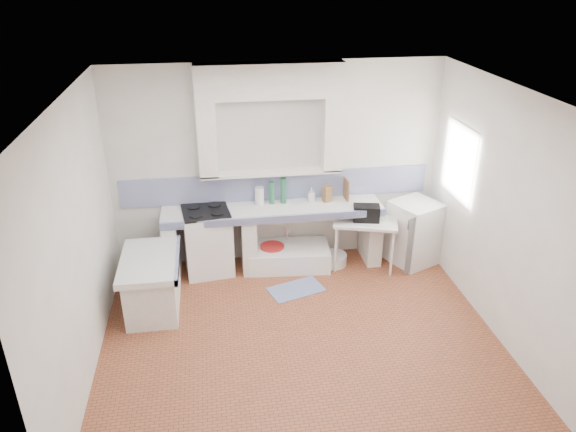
{
  "coord_description": "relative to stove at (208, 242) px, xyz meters",
  "views": [
    {
      "loc": [
        -0.89,
        -4.93,
        3.95
      ],
      "look_at": [
        0.0,
        1.0,
        1.1
      ],
      "focal_mm": 33.74,
      "sensor_mm": 36.0,
      "label": 1
    }
  ],
  "objects": [
    {
      "name": "water_bottle_a",
      "position": [
        0.99,
        0.14,
        -0.3
      ],
      "size": [
        0.08,
        0.08,
        0.29
      ],
      "primitive_type": "cylinder",
      "rotation": [
        0.0,
        0.0,
        -0.03
      ],
      "color": "silver",
      "rests_on": "ground"
    },
    {
      "name": "water_bottle_b",
      "position": [
        1.14,
        0.14,
        -0.31
      ],
      "size": [
        0.08,
        0.08,
        0.27
      ],
      "primitive_type": "cylinder",
      "rotation": [
        0.0,
        0.0,
        -0.14
      ],
      "color": "silver",
      "rests_on": "ground"
    },
    {
      "name": "rug",
      "position": [
        1.12,
        -0.69,
        -0.44
      ],
      "size": [
        0.79,
        0.6,
        0.01
      ],
      "primitive_type": "cube",
      "rotation": [
        0.0,
        0.0,
        0.31
      ],
      "color": "#2C3F99",
      "rests_on": "ground"
    },
    {
      "name": "backsplash",
      "position": [
        1.01,
        0.27,
        0.65
      ],
      "size": [
        4.27,
        0.03,
        0.4
      ],
      "primitive_type": "cube",
      "color": "navy",
      "rests_on": "ground"
    },
    {
      "name": "green_bottle_a",
      "position": [
        0.91,
        0.14,
        0.61
      ],
      "size": [
        0.08,
        0.08,
        0.32
      ],
      "primitive_type": "cylinder",
      "rotation": [
        0.0,
        0.0,
        0.19
      ],
      "color": "#266C42",
      "rests_on": "counter_slab"
    },
    {
      "name": "floor",
      "position": [
        1.01,
        -1.71,
        -0.45
      ],
      "size": [
        4.5,
        4.5,
        0.0
      ],
      "primitive_type": "plane",
      "color": "#984D2F",
      "rests_on": "ground"
    },
    {
      "name": "wall_right",
      "position": [
        3.26,
        -1.71,
        0.95
      ],
      "size": [
        0.0,
        4.5,
        4.5
      ],
      "primitive_type": "plane",
      "rotation": [
        1.57,
        0.0,
        -1.57
      ],
      "color": "white",
      "rests_on": "ground"
    },
    {
      "name": "counter_pier_right",
      "position": [
        2.31,
        -0.01,
        -0.04
      ],
      "size": [
        0.2,
        0.55,
        0.82
      ],
      "primitive_type": "cube",
      "color": "white",
      "rests_on": "ground"
    },
    {
      "name": "knife_block",
      "position": [
        1.68,
        0.1,
        0.57
      ],
      "size": [
        0.14,
        0.13,
        0.23
      ],
      "primitive_type": "cube",
      "rotation": [
        0.0,
        0.0,
        0.41
      ],
      "color": "brown",
      "rests_on": "counter_slab"
    },
    {
      "name": "wall_back",
      "position": [
        1.01,
        0.29,
        0.95
      ],
      "size": [
        4.5,
        0.0,
        4.5
      ],
      "primitive_type": "plane",
      "rotation": [
        1.57,
        0.0,
        0.0
      ],
      "color": "white",
      "rests_on": "ground"
    },
    {
      "name": "black_bag",
      "position": [
        2.16,
        -0.21,
        0.38
      ],
      "size": [
        0.39,
        0.27,
        0.22
      ],
      "primitive_type": "cube",
      "rotation": [
        0.0,
        0.0,
        -0.2
      ],
      "color": "black",
      "rests_on": "side_table"
    },
    {
      "name": "side_table",
      "position": [
        2.16,
        -0.23,
        -0.09
      ],
      "size": [
        0.96,
        0.7,
        0.04
      ],
      "primitive_type": "cube",
      "rotation": [
        0.0,
        0.0,
        -0.29
      ],
      "color": "white",
      "rests_on": "ground"
    },
    {
      "name": "counter_pier_mid",
      "position": [
        0.56,
        -0.01,
        -0.04
      ],
      "size": [
        0.2,
        0.55,
        0.82
      ],
      "primitive_type": "cube",
      "color": "white",
      "rests_on": "ground"
    },
    {
      "name": "paper_towel",
      "position": [
        0.74,
        0.14,
        0.58
      ],
      "size": [
        0.15,
        0.15,
        0.25
      ],
      "primitive_type": "cylinder",
      "rotation": [
        0.0,
        0.0,
        -0.28
      ],
      "color": "white",
      "rests_on": "counter_slab"
    },
    {
      "name": "fridge",
      "position": [
        2.9,
        -0.17,
        0.01
      ],
      "size": [
        0.78,
        0.78,
        0.91
      ],
      "primitive_type": "cube",
      "rotation": [
        0.0,
        0.0,
        0.43
      ],
      "color": "white",
      "rests_on": "ground"
    },
    {
      "name": "green_bottle_b",
      "position": [
        1.07,
        0.14,
        0.64
      ],
      "size": [
        0.1,
        0.1,
        0.36
      ],
      "primitive_type": "cylinder",
      "rotation": [
        0.0,
        0.0,
        0.32
      ],
      "color": "#266C42",
      "rests_on": "counter_slab"
    },
    {
      "name": "wall_left",
      "position": [
        -1.24,
        -1.71,
        0.95
      ],
      "size": [
        0.0,
        4.5,
        4.5
      ],
      "primitive_type": "plane",
      "rotation": [
        1.57,
        0.0,
        1.57
      ],
      "color": "white",
      "rests_on": "ground"
    },
    {
      "name": "bucket_blue",
      "position": [
        1.55,
        -0.13,
        -0.31
      ],
      "size": [
        0.36,
        0.36,
        0.28
      ],
      "primitive_type": "cylinder",
      "rotation": [
        0.0,
        0.0,
        -0.24
      ],
      "color": "#1D2BB0",
      "rests_on": "ground"
    },
    {
      "name": "window_frame",
      "position": [
        3.43,
        -0.51,
        1.15
      ],
      "size": [
        0.35,
        0.86,
        1.06
      ],
      "primitive_type": "cube",
      "color": "#322010",
      "rests_on": "ground"
    },
    {
      "name": "sink",
      "position": [
        1.12,
        -0.04,
        -0.31
      ],
      "size": [
        1.17,
        0.7,
        0.27
      ],
      "primitive_type": "cube",
      "rotation": [
        0.0,
        0.0,
        -0.08
      ],
      "color": "white",
      "rests_on": "ground"
    },
    {
      "name": "lace_valance",
      "position": [
        3.29,
        -0.51,
        1.53
      ],
      "size": [
        0.01,
        0.84,
        0.24
      ],
      "primitive_type": "cube",
      "color": "white",
      "rests_on": "ground"
    },
    {
      "name": "basin_white",
      "position": [
        1.75,
        -0.09,
        -0.37
      ],
      "size": [
        0.43,
        0.43,
        0.15
      ],
      "primitive_type": "cylinder",
      "rotation": [
        0.0,
        0.0,
        -0.12
      ],
      "color": "white",
      "rests_on": "ground"
    },
    {
      "name": "wall_front",
      "position": [
        1.01,
        -3.71,
        0.95
      ],
      "size": [
        4.5,
        0.0,
        4.5
      ],
      "primitive_type": "plane",
      "rotation": [
        -1.57,
        0.0,
        0.0
      ],
      "color": "white",
      "rests_on": "ground"
    },
    {
      "name": "counter_pier_left",
      "position": [
        -0.49,
        -0.01,
        -0.04
      ],
      "size": [
        0.2,
        0.55,
        0.82
      ],
      "primitive_type": "cube",
      "color": "white",
      "rests_on": "ground"
    },
    {
      "name": "peninsula_lip",
      "position": [
        -0.36,
        -0.81,
        0.21
      ],
      "size": [
        0.04,
        1.1,
        0.1
      ],
      "primitive_type": "cube",
      "color": "navy",
      "rests_on": "ground"
    },
    {
      "name": "bucket_red",
      "position": [
        0.89,
        -0.02,
        -0.29
      ],
      "size": [
        0.44,
        0.44,
        0.32
      ],
      "primitive_type": "cylinder",
      "rotation": [
        0.0,
        0.0,
        -0.38
      ],
      "color": "red",
      "rests_on": "ground"
    },
    {
      "name": "soap_bottle",
      "position": [
        1.46,
        0.14,
        0.55
      ],
      "size": [
        0.09,
        0.09,
        0.2
      ],
      "primitive_type": "imported",
      "rotation": [
        0.0,
        0.0,
        -0.03
      ],
      "color": "white",
      "rests_on": "counter_slab"
    },
    {
      "name": "ceiling",
      "position": [
        1.01,
        -1.71,
        2.35
      ],
      "size": [
        4.5,
        4.5,
        0.0
      ],
      "primitive_type": "plane",
      "rotation": [
        3.14,
        0.0,
        0.0
      ],
      "color": "white",
      "rests_on": "ground"
    },
    {
      "name": "bucket_orange",
      "position": [
        1.09,
        -0.2,
        -0.31
      ],
      "size": [
        0.39,
        0.39,
        0.28
      ],
      "primitive_type": "cylinder",
      "rotation": [
        0.0,
        0.0,
        -0.41
      ],
      "color": "red",
      "rests_on": "ground"
    },
    {
      "name": "counter_lip",
      "position": [
        0.91,
        -0.29,
        0.41
      ],
      "size": [
        3.0,
        0.04,
        0.1
      ],
      "primitive_type": "cube",
      "color": "navy",
      "rests_on": "ground"
    },
    {
      "name": "stove",
      "position": [
        0.0,
        0.0,
        0.0
      ],
      "size": [
        0.7,
        0.68,
        0.89
      ],
      "primitive_type": "cube",
      "rotation": [
        0.0,
        0.0,
        0.12
      ],
      "color": "white",
      "rests_on": "ground"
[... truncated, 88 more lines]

